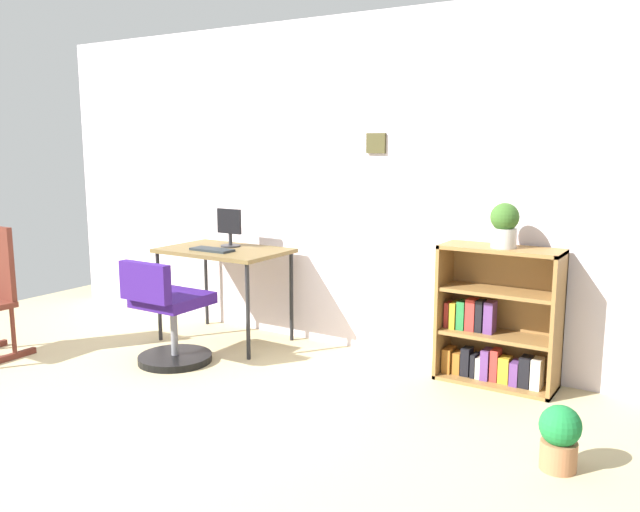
{
  "coord_description": "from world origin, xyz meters",
  "views": [
    {
      "loc": [
        2.77,
        -2.13,
        1.55
      ],
      "look_at": [
        0.57,
        1.37,
        0.83
      ],
      "focal_mm": 37.01,
      "sensor_mm": 36.0,
      "label": 1
    }
  ],
  "objects_px": {
    "office_chair": "(168,319)",
    "potted_plant_on_shelf": "(504,224)",
    "keyboard": "(212,250)",
    "bookshelf_low": "(497,323)",
    "desk": "(224,256)",
    "potted_plant_floor": "(560,436)",
    "monitor": "(230,227)"
  },
  "relations": [
    {
      "from": "potted_plant_on_shelf",
      "to": "potted_plant_floor",
      "type": "bearing_deg",
      "value": -57.97
    },
    {
      "from": "keyboard",
      "to": "potted_plant_floor",
      "type": "height_order",
      "value": "keyboard"
    },
    {
      "from": "keyboard",
      "to": "monitor",
      "type": "bearing_deg",
      "value": 93.82
    },
    {
      "from": "keyboard",
      "to": "potted_plant_on_shelf",
      "type": "distance_m",
      "value": 2.17
    },
    {
      "from": "bookshelf_low",
      "to": "desk",
      "type": "bearing_deg",
      "value": -173.64
    },
    {
      "from": "office_chair",
      "to": "potted_plant_on_shelf",
      "type": "height_order",
      "value": "potted_plant_on_shelf"
    },
    {
      "from": "keyboard",
      "to": "desk",
      "type": "bearing_deg",
      "value": 84.9
    },
    {
      "from": "monitor",
      "to": "potted_plant_on_shelf",
      "type": "distance_m",
      "value": 2.15
    },
    {
      "from": "bookshelf_low",
      "to": "potted_plant_on_shelf",
      "type": "height_order",
      "value": "potted_plant_on_shelf"
    },
    {
      "from": "monitor",
      "to": "bookshelf_low",
      "type": "bearing_deg",
      "value": 3.48
    },
    {
      "from": "keyboard",
      "to": "office_chair",
      "type": "distance_m",
      "value": 0.67
    },
    {
      "from": "keyboard",
      "to": "office_chair",
      "type": "relative_size",
      "value": 0.45
    },
    {
      "from": "office_chair",
      "to": "potted_plant_on_shelf",
      "type": "distance_m",
      "value": 2.35
    },
    {
      "from": "monitor",
      "to": "desk",
      "type": "bearing_deg",
      "value": -75.75
    },
    {
      "from": "potted_plant_on_shelf",
      "to": "potted_plant_floor",
      "type": "xyz_separation_m",
      "value": [
        0.59,
        -0.94,
        -0.88
      ]
    },
    {
      "from": "monitor",
      "to": "potted_plant_floor",
      "type": "xyz_separation_m",
      "value": [
        2.73,
        -0.87,
        -0.72
      ]
    },
    {
      "from": "keyboard",
      "to": "potted_plant_on_shelf",
      "type": "bearing_deg",
      "value": 8.16
    },
    {
      "from": "bookshelf_low",
      "to": "potted_plant_floor",
      "type": "xyz_separation_m",
      "value": [
        0.63,
        -0.99,
        -0.22
      ]
    },
    {
      "from": "office_chair",
      "to": "potted_plant_floor",
      "type": "xyz_separation_m",
      "value": [
        2.67,
        -0.12,
        -0.16
      ]
    },
    {
      "from": "keyboard",
      "to": "bookshelf_low",
      "type": "bearing_deg",
      "value": 9.67
    },
    {
      "from": "potted_plant_on_shelf",
      "to": "monitor",
      "type": "bearing_deg",
      "value": -177.94
    },
    {
      "from": "bookshelf_low",
      "to": "potted_plant_on_shelf",
      "type": "relative_size",
      "value": 3.2
    },
    {
      "from": "desk",
      "to": "potted_plant_on_shelf",
      "type": "xyz_separation_m",
      "value": [
        2.11,
        0.18,
        0.37
      ]
    },
    {
      "from": "office_chair",
      "to": "potted_plant_on_shelf",
      "type": "xyz_separation_m",
      "value": [
        2.08,
        0.83,
        0.71
      ]
    },
    {
      "from": "potted_plant_floor",
      "to": "potted_plant_on_shelf",
      "type": "bearing_deg",
      "value": 122.03
    },
    {
      "from": "keyboard",
      "to": "bookshelf_low",
      "type": "distance_m",
      "value": 2.15
    },
    {
      "from": "desk",
      "to": "office_chair",
      "type": "bearing_deg",
      "value": -87.33
    },
    {
      "from": "potted_plant_floor",
      "to": "bookshelf_low",
      "type": "bearing_deg",
      "value": 122.16
    },
    {
      "from": "office_chair",
      "to": "desk",
      "type": "bearing_deg",
      "value": 92.67
    },
    {
      "from": "monitor",
      "to": "office_chair",
      "type": "xyz_separation_m",
      "value": [
        0.06,
        -0.75,
        -0.56
      ]
    },
    {
      "from": "monitor",
      "to": "keyboard",
      "type": "height_order",
      "value": "monitor"
    },
    {
      "from": "bookshelf_low",
      "to": "potted_plant_floor",
      "type": "height_order",
      "value": "bookshelf_low"
    }
  ]
}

